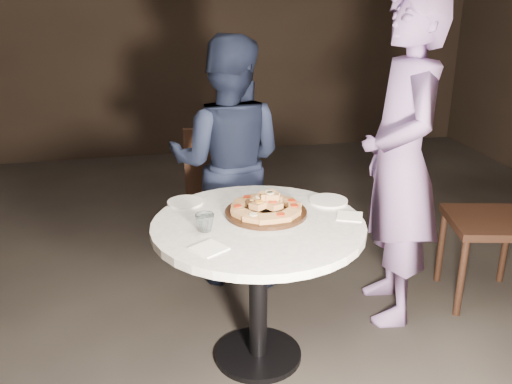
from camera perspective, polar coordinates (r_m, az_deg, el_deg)
floor at (r=3.07m, az=1.56°, el=-14.77°), size 7.00×7.00×0.00m
table at (r=2.66m, az=0.23°, el=-5.76°), size 1.27×1.27×0.73m
serving_board at (r=2.68m, az=1.00°, el=-2.05°), size 0.46×0.46×0.02m
focaccia_pile at (r=2.67m, az=1.05°, el=-1.35°), size 0.35×0.33×0.09m
plate_left at (r=2.83m, az=-7.09°, el=-1.01°), size 0.22×0.22×0.01m
plate_right at (r=2.85m, az=7.26°, el=-0.89°), size 0.21×0.21×0.01m
water_glass at (r=2.51m, az=-5.13°, el=-3.07°), size 0.11×0.11×0.08m
napkin_near at (r=2.36m, az=-4.70°, el=-5.64°), size 0.17×0.17×0.01m
napkin_far at (r=2.69m, az=9.34°, el=-2.41°), size 0.15×0.15×0.01m
chair_far at (r=3.85m, az=-3.97°, el=1.41°), size 0.46×0.48×0.88m
chair_right at (r=3.49m, az=24.12°, el=-1.63°), size 0.57×0.55×0.97m
diner_navy at (r=3.40m, az=-2.85°, el=2.98°), size 0.86×0.76×1.49m
diner_teal at (r=3.06m, az=14.26°, el=2.92°), size 0.52×0.70×1.76m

